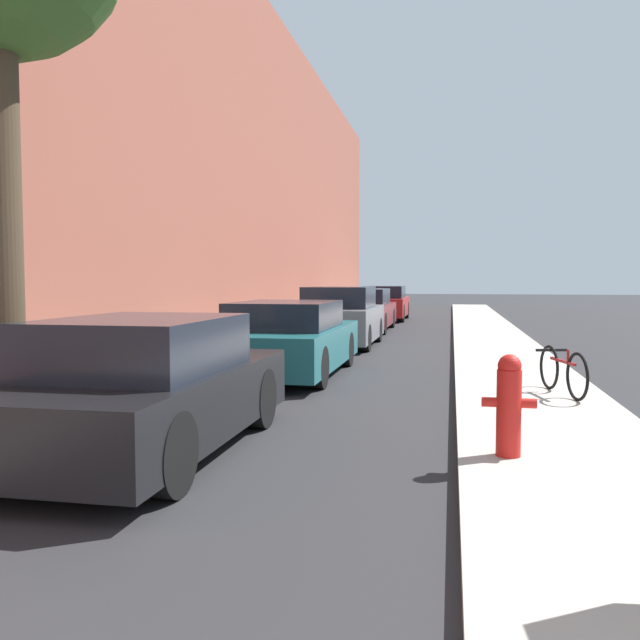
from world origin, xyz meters
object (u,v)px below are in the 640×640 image
(parked_car_red, at_px, (385,304))
(bicycle, at_px, (562,371))
(parked_car_grey, at_px, (340,318))
(parked_car_maroon, at_px, (364,311))
(parked_car_teal, at_px, (288,339))
(fire_hydrant, at_px, (509,404))
(parked_car_black, at_px, (148,388))

(parked_car_red, distance_m, bicycle, 18.13)
(parked_car_red, height_order, bicycle, parked_car_red)
(parked_car_grey, distance_m, parked_car_maroon, 5.01)
(parked_car_teal, relative_size, fire_hydrant, 4.81)
(fire_hydrant, bearing_deg, parked_car_black, -178.06)
(parked_car_black, bearing_deg, bicycle, 38.58)
(parked_car_grey, bearing_deg, bicycle, -58.92)
(parked_car_maroon, bearing_deg, parked_car_grey, -89.28)
(bicycle, bearing_deg, parked_car_grey, 106.92)
(bicycle, bearing_deg, parked_car_black, -155.59)
(parked_car_black, xyz_separation_m, parked_car_teal, (0.07, 5.27, -0.00))
(parked_car_teal, distance_m, bicycle, 4.63)
(parked_car_black, height_order, parked_car_teal, parked_car_black)
(parked_car_teal, xyz_separation_m, fire_hydrant, (3.28, -5.15, -0.04))
(parked_car_teal, relative_size, parked_car_red, 0.99)
(parked_car_grey, height_order, bicycle, parked_car_grey)
(parked_car_grey, xyz_separation_m, fire_hydrant, (3.22, -10.28, -0.12))
(parked_car_black, relative_size, parked_car_maroon, 0.83)
(parked_car_grey, bearing_deg, parked_car_teal, -90.71)
(parked_car_grey, relative_size, fire_hydrant, 4.37)
(parked_car_black, bearing_deg, parked_car_grey, 89.28)
(parked_car_grey, relative_size, parked_car_maroon, 0.84)
(parked_car_black, xyz_separation_m, bicycle, (4.32, 3.44, -0.19))
(parked_car_teal, bearing_deg, parked_car_red, 89.60)
(parked_car_black, distance_m, parked_car_teal, 5.27)
(fire_hydrant, bearing_deg, parked_car_teal, 122.52)
(parked_car_grey, distance_m, fire_hydrant, 10.77)
(fire_hydrant, bearing_deg, parked_car_grey, 107.40)
(parked_car_black, relative_size, parked_car_teal, 0.90)
(parked_car_black, distance_m, fire_hydrant, 3.35)
(fire_hydrant, bearing_deg, parked_car_red, 98.60)
(parked_car_teal, distance_m, parked_car_red, 15.83)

